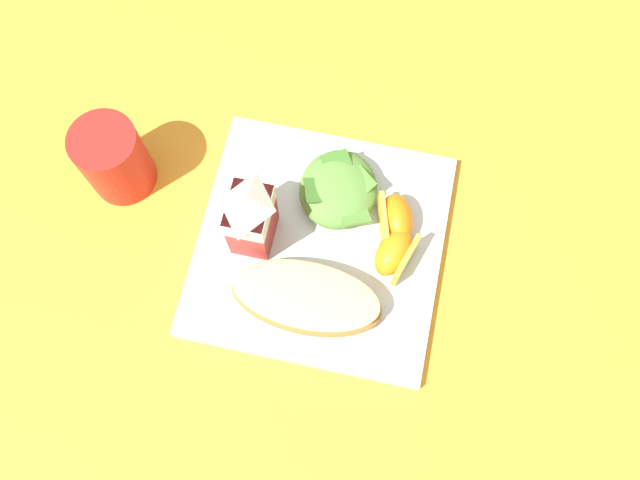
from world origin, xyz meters
TOP-DOWN VIEW (x-y plane):
  - ground at (0.00, 0.00)m, footprint 3.00×3.00m
  - white_plate at (0.00, 0.00)m, footprint 0.28×0.28m
  - cheesy_pizza_bread at (-0.07, -0.00)m, footprint 0.08×0.17m
  - green_salad_pile at (0.06, -0.01)m, footprint 0.10×0.09m
  - milk_carton at (-0.01, 0.08)m, footprint 0.06×0.04m
  - orange_wedge_front at (-0.00, -0.09)m, footprint 0.07×0.05m
  - orange_wedge_middle at (0.04, -0.08)m, footprint 0.07×0.05m
  - drinking_red_cup at (0.04, 0.25)m, footprint 0.08×0.08m

SIDE VIEW (x-z plane):
  - ground at x=0.00m, z-range 0.00..0.00m
  - white_plate at x=0.00m, z-range 0.00..0.02m
  - cheesy_pizza_bread at x=-0.07m, z-range 0.02..0.05m
  - orange_wedge_front at x=0.00m, z-range 0.02..0.06m
  - orange_wedge_middle at x=0.04m, z-range 0.02..0.06m
  - green_salad_pile at x=0.06m, z-range 0.02..0.06m
  - drinking_red_cup at x=0.04m, z-range 0.00..0.10m
  - milk_carton at x=-0.01m, z-range 0.02..0.13m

